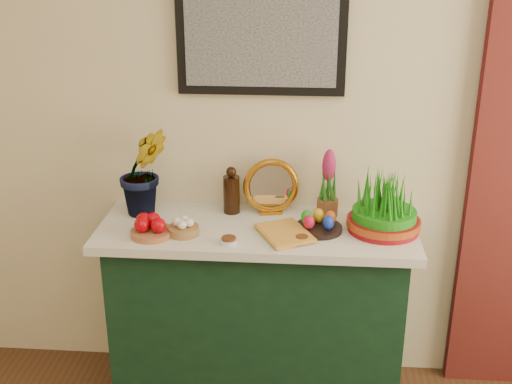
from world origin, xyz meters
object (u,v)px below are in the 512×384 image
(book, at_px, (264,236))
(hyacinth_green, at_px, (143,157))
(mirror, at_px, (271,187))
(wheatgrass_sabzeh, at_px, (385,206))
(sideboard, at_px, (257,316))

(book, bearing_deg, hyacinth_green, 131.05)
(mirror, xyz_separation_m, wheatgrass_sabzeh, (0.50, -0.16, -0.01))
(sideboard, xyz_separation_m, book, (0.04, -0.14, 0.48))
(hyacinth_green, bearing_deg, sideboard, -36.39)
(sideboard, xyz_separation_m, mirror, (0.05, 0.16, 0.59))
(mirror, height_order, book, mirror)
(sideboard, height_order, hyacinth_green, hyacinth_green)
(book, bearing_deg, sideboard, 81.15)
(sideboard, bearing_deg, mirror, 71.36)
(sideboard, bearing_deg, hyacinth_green, 168.99)
(book, bearing_deg, mirror, 62.15)
(sideboard, relative_size, mirror, 4.89)
(book, height_order, wheatgrass_sabzeh, wheatgrass_sabzeh)
(wheatgrass_sabzeh, bearing_deg, hyacinth_green, 174.33)
(sideboard, distance_m, wheatgrass_sabzeh, 0.80)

